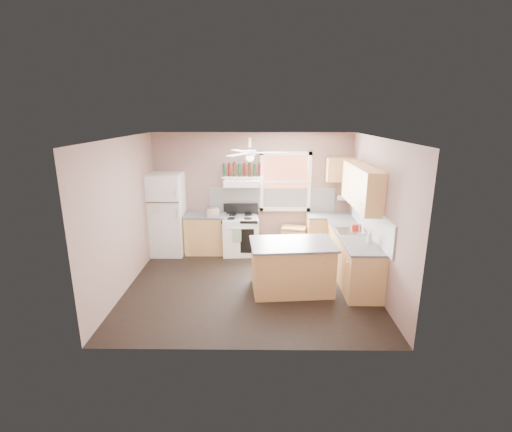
{
  "coord_description": "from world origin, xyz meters",
  "views": [
    {
      "loc": [
        0.17,
        -6.36,
        3.09
      ],
      "look_at": [
        0.1,
        0.3,
        1.25
      ],
      "focal_mm": 26.0,
      "sensor_mm": 36.0,
      "label": 1
    }
  ],
  "objects_px": {
    "refrigerator": "(166,214)",
    "toaster": "(212,212)",
    "stove": "(240,235)",
    "cart": "(294,241)",
    "island": "(292,268)"
  },
  "relations": [
    {
      "from": "cart",
      "to": "island",
      "type": "relative_size",
      "value": 0.39
    },
    {
      "from": "stove",
      "to": "cart",
      "type": "relative_size",
      "value": 1.59
    },
    {
      "from": "refrigerator",
      "to": "island",
      "type": "height_order",
      "value": "refrigerator"
    },
    {
      "from": "island",
      "to": "toaster",
      "type": "bearing_deg",
      "value": 127.58
    },
    {
      "from": "refrigerator",
      "to": "toaster",
      "type": "distance_m",
      "value": 1.05
    },
    {
      "from": "toaster",
      "to": "stove",
      "type": "xyz_separation_m",
      "value": [
        0.62,
        0.04,
        -0.56
      ]
    },
    {
      "from": "stove",
      "to": "cart",
      "type": "height_order",
      "value": "stove"
    },
    {
      "from": "stove",
      "to": "cart",
      "type": "distance_m",
      "value": 1.24
    },
    {
      "from": "refrigerator",
      "to": "cart",
      "type": "xyz_separation_m",
      "value": [
        2.88,
        0.1,
        -0.65
      ]
    },
    {
      "from": "refrigerator",
      "to": "toaster",
      "type": "bearing_deg",
      "value": -3.4
    },
    {
      "from": "stove",
      "to": "island",
      "type": "height_order",
      "value": "same"
    },
    {
      "from": "toaster",
      "to": "island",
      "type": "bearing_deg",
      "value": -68.61
    },
    {
      "from": "toaster",
      "to": "cart",
      "type": "bearing_deg",
      "value": -16.53
    },
    {
      "from": "refrigerator",
      "to": "cart",
      "type": "height_order",
      "value": "refrigerator"
    },
    {
      "from": "cart",
      "to": "refrigerator",
      "type": "bearing_deg",
      "value": -165.93
    }
  ]
}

